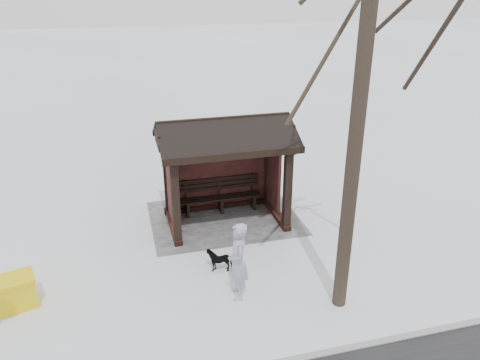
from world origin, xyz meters
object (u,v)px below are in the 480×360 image
at_px(grit_bin, 13,293).
at_px(pedestrian, 238,261).
at_px(bus_shelter, 224,148).
at_px(dog, 220,259).

bearing_deg(grit_bin, pedestrian, 154.06).
bearing_deg(bus_shelter, dog, 74.57).
distance_m(bus_shelter, pedestrian, 3.82).
bearing_deg(grit_bin, bus_shelter, -168.00).
xyz_separation_m(pedestrian, dog, (0.14, -1.10, -0.61)).
relative_size(bus_shelter, dog, 5.52).
distance_m(pedestrian, dog, 1.27).
bearing_deg(bus_shelter, grit_bin, 27.51).
relative_size(pedestrian, dog, 2.72).
bearing_deg(dog, pedestrian, 16.53).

